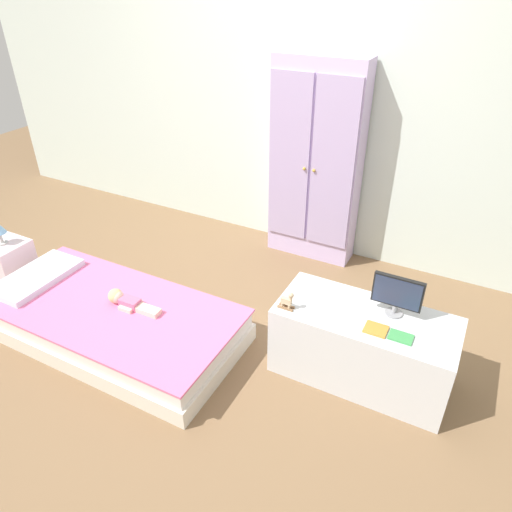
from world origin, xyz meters
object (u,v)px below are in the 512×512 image
Objects in this scene: rocking_horse_toy at (288,301)px; book_orange at (376,329)px; bed at (112,321)px; nightstand at (10,264)px; tv_monitor at (397,294)px; doll at (125,300)px; wardrobe at (315,164)px; tv_stand at (362,346)px; book_green at (401,337)px.

book_orange is (0.50, 0.05, -0.05)m from rocking_horse_toy.
nightstand is at bearing 174.80° from bed.
doll is at bearing -164.93° from tv_monitor.
tv_monitor is (0.94, -1.13, -0.20)m from wardrobe.
tv_stand is at bearing 14.87° from bed.
doll is 1.53m from tv_stand.
book_orange is at bearing 9.20° from doll.
wardrobe is at bearing 39.15° from nightstand.
wardrobe reaches higher than book_orange.
wardrobe reaches higher than doll.
rocking_horse_toy is at bearing -175.57° from book_green.
doll is at bearing -1.94° from nightstand.
bed is 1.24m from rocking_horse_toy.
bed is at bearing -163.75° from tv_monitor.
rocking_horse_toy is (2.26, 0.16, 0.33)m from nightstand.
tv_monitor is at bearing 74.30° from book_orange.
tv_stand is 0.33m from book_green.
tv_monitor is at bearing 114.58° from book_green.
wardrobe reaches higher than tv_monitor.
nightstand is 2.89× the size of book_green.
rocking_horse_toy is 0.94× the size of book_orange.
tv_monitor reaches higher than nightstand.
wardrobe is 5.83× the size of tv_monitor.
book_green is at bearing 0.00° from book_orange.
wardrobe reaches higher than book_green.
nightstand reaches higher than bed.
book_green reaches higher than tv_stand.
rocking_horse_toy is (0.39, -1.36, -0.29)m from wardrobe.
rocking_horse_toy reaches higher than tv_stand.
nightstand is (-1.20, 0.04, -0.10)m from doll.
bed is at bearing -115.08° from wardrobe.
tv_monitor is 2.40× the size of rocking_horse_toy.
doll is 1.79m from wardrobe.
book_green is (0.13, 0.00, -0.00)m from book_orange.
rocking_horse_toy is (-0.55, -0.23, -0.09)m from tv_monitor.
doll is 1.41× the size of tv_monitor.
tv_monitor is 2.26× the size of book_orange.
book_green is (0.64, 0.05, -0.05)m from rocking_horse_toy.
nightstand is at bearing -172.01° from tv_monitor.
nightstand is at bearing -175.79° from book_green.
book_orange is (2.76, 0.21, 0.29)m from nightstand.
tv_stand is 8.36× the size of book_orange.
bed is at bearing -169.21° from book_orange.
rocking_horse_toy is 0.91× the size of book_green.
rocking_horse_toy is 0.64m from book_green.
doll is at bearing -171.51° from book_green.
doll is 1.20m from nightstand.
book_green is at bearing 4.43° from rocking_horse_toy.
book_orange is (0.89, -1.31, -0.34)m from wardrobe.
book_orange is at bearing -105.70° from tv_monitor.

